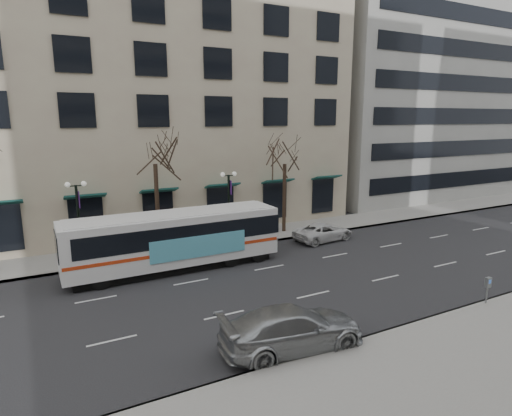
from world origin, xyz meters
TOP-DOWN VIEW (x-y plane):
  - ground at (0.00, 0.00)m, footprint 160.00×160.00m
  - sidewalk_far at (5.00, 9.00)m, footprint 80.00×4.00m
  - building_hotel at (-2.00, 21.00)m, footprint 40.00×20.00m
  - building_office at (32.00, 21.00)m, footprint 25.00×20.00m
  - tree_far_mid at (0.00, 8.80)m, footprint 3.60×3.60m
  - tree_far_right at (10.00, 8.80)m, footprint 3.60×3.60m
  - lamp_post_left at (-4.99, 8.20)m, footprint 1.22×0.45m
  - lamp_post_right at (5.01, 8.20)m, footprint 1.22×0.45m
  - city_bus at (-0.03, 4.77)m, footprint 12.75×2.85m
  - silver_car at (1.21, -6.20)m, footprint 6.05×2.95m
  - white_pickup at (11.47, 5.60)m, footprint 4.86×2.59m
  - pay_station at (11.60, -7.30)m, footprint 0.29×0.20m

SIDE VIEW (x-z plane):
  - ground at x=0.00m, z-range 0.00..0.00m
  - sidewalk_far at x=5.00m, z-range 0.00..0.15m
  - white_pickup at x=11.47m, z-range 0.00..1.30m
  - silver_car at x=1.21m, z-range 0.00..1.69m
  - pay_station at x=11.60m, z-range 0.44..1.75m
  - city_bus at x=-0.03m, z-range 0.16..3.62m
  - lamp_post_left at x=-4.99m, z-range 0.34..5.55m
  - lamp_post_right at x=5.01m, z-range 0.34..5.55m
  - tree_far_right at x=10.00m, z-range 2.39..10.45m
  - tree_far_mid at x=0.00m, z-range 2.63..11.18m
  - building_hotel at x=-2.00m, z-range 0.00..24.00m
  - building_office at x=32.00m, z-range 0.00..35.00m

